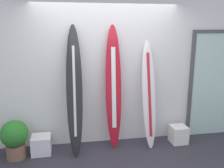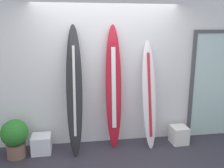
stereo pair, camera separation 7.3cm
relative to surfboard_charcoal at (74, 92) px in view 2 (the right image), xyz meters
name	(u,v)px [view 2 (the right image)]	position (x,y,z in m)	size (l,w,h in m)	color
wall_back	(106,67)	(0.58, 0.41, 0.33)	(7.20, 0.20, 2.80)	silver
surfboard_charcoal	(74,92)	(0.00, 0.00, 0.00)	(0.29, 0.55, 2.16)	black
surfboard_crimson	(114,89)	(0.67, 0.12, 0.00)	(0.28, 0.32, 2.16)	#B31525
surfboard_ivory	(149,96)	(1.30, 0.06, -0.14)	(0.26, 0.46, 1.89)	silver
display_block_left	(42,144)	(-0.59, 0.03, -0.92)	(0.33, 0.33, 0.31)	silver
display_block_center	(179,135)	(1.89, 0.02, -0.91)	(0.30, 0.30, 0.32)	white
glass_door	(217,83)	(2.72, 0.29, -0.01)	(1.10, 0.06, 2.06)	silver
potted_plant	(15,136)	(-0.98, -0.06, -0.71)	(0.44, 0.44, 0.65)	brown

